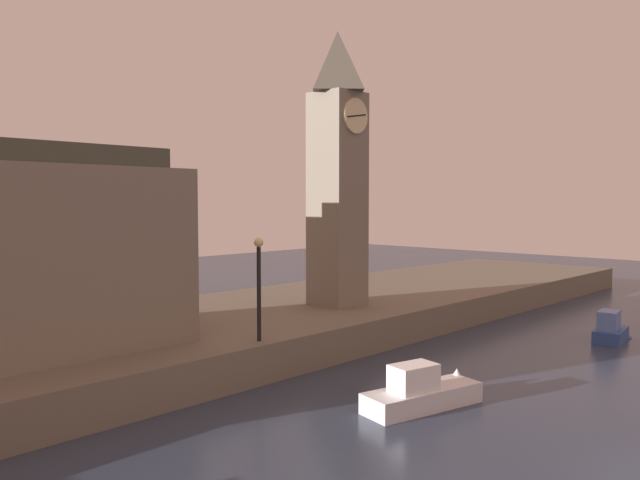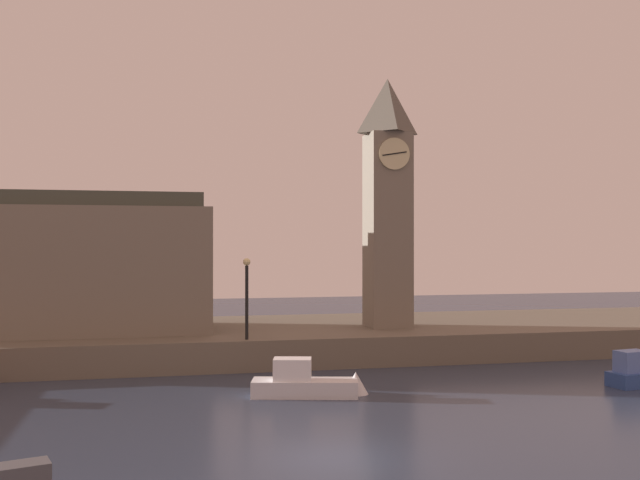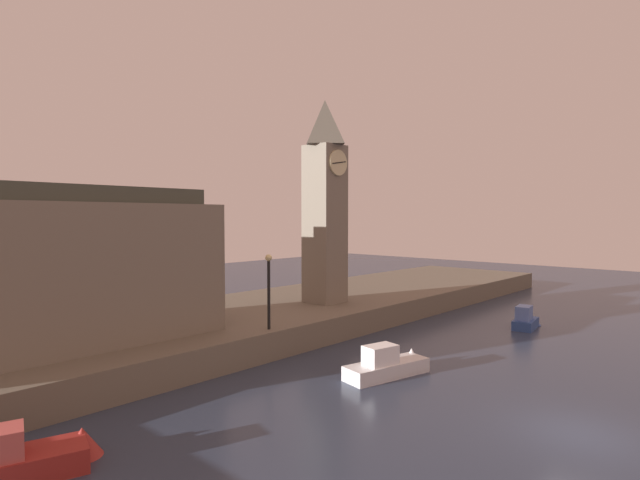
% 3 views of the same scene
% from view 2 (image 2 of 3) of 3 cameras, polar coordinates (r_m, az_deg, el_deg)
% --- Properties ---
extents(ground_plane, '(120.00, 120.00, 0.00)m').
position_cam_2_polar(ground_plane, '(21.36, 1.35, -16.97)').
color(ground_plane, '#2D384C').
extents(far_embankment, '(70.00, 12.00, 1.50)m').
position_cam_2_polar(far_embankment, '(40.52, -5.42, -7.90)').
color(far_embankment, '#6B6051').
rests_on(far_embankment, ground).
extents(clock_tower, '(2.49, 2.53, 13.76)m').
position_cam_2_polar(clock_tower, '(39.98, 5.38, 3.32)').
color(clock_tower, slate).
rests_on(clock_tower, far_embankment).
extents(parliament_hall, '(15.89, 6.07, 11.12)m').
position_cam_2_polar(parliament_hall, '(39.78, -20.75, -1.74)').
color(parliament_hall, slate).
rests_on(parliament_hall, far_embankment).
extents(streetlamp, '(0.36, 0.36, 3.92)m').
position_cam_2_polar(streetlamp, '(34.86, -5.83, -3.87)').
color(streetlamp, black).
rests_on(streetlamp, far_embankment).
extents(boat_ferry_white, '(5.05, 2.26, 1.70)m').
position_cam_2_polar(boat_ferry_white, '(29.43, -0.43, -11.33)').
color(boat_ferry_white, silver).
rests_on(boat_ferry_white, ground).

